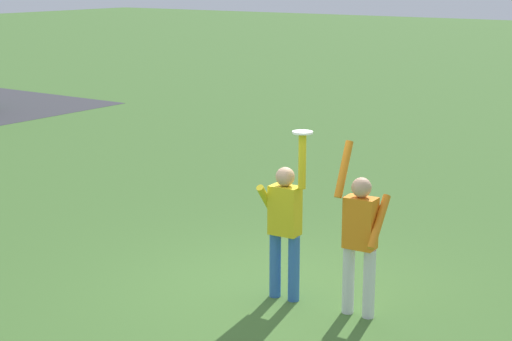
# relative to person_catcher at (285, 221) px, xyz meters

# --- Properties ---
(ground_plane) EXTENTS (120.00, 120.00, 0.00)m
(ground_plane) POSITION_rel_person_catcher_xyz_m (0.14, 0.26, -0.98)
(ground_plane) COLOR #426B2D
(person_catcher) EXTENTS (0.49, 0.55, 2.08)m
(person_catcher) POSITION_rel_person_catcher_xyz_m (0.00, 0.00, 0.00)
(person_catcher) COLOR #3366B7
(person_catcher) RESTS_ON ground_plane
(person_defender) EXTENTS (0.49, 0.56, 2.04)m
(person_defender) POSITION_rel_person_catcher_xyz_m (0.07, -0.98, -0.00)
(person_defender) COLOR silver
(person_defender) RESTS_ON ground_plane
(frisbee_disc) EXTENTS (0.24, 0.24, 0.02)m
(frisbee_disc) POSITION_rel_person_catcher_xyz_m (0.02, -0.22, 1.11)
(frisbee_disc) COLOR white
(frisbee_disc) RESTS_ON person_catcher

